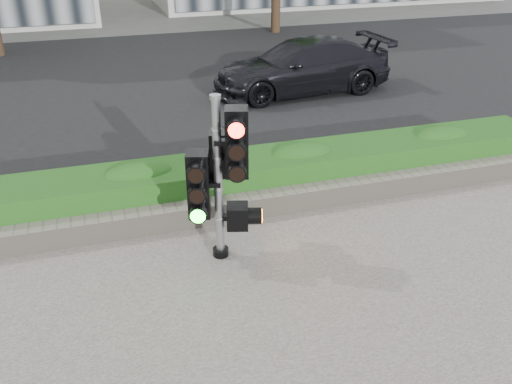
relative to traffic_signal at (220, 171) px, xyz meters
The scene contains 7 objects.
ground 1.65m from the traffic_signal, 74.63° to the right, with size 120.00×120.00×0.00m, color #51514C.
road 9.12m from the traffic_signal, 88.30° to the left, with size 60.00×13.00×0.02m, color black.
curb 2.52m from the traffic_signal, 83.00° to the left, with size 60.00×0.25×0.12m, color gray.
stone_wall 1.46m from the traffic_signal, 73.91° to the left, with size 12.00×0.32×0.34m, color gray.
hedge 1.85m from the traffic_signal, 80.38° to the left, with size 12.00×1.00×0.68m, color #43962E.
traffic_signal is the anchor object (origin of this frame).
car_dark 7.82m from the traffic_signal, 60.69° to the left, with size 1.90×4.67×1.36m, color black.
Camera 1 is at (-1.69, -5.18, 4.29)m, focal length 38.00 mm.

